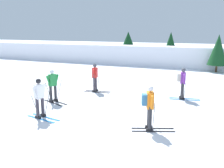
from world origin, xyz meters
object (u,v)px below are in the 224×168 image
at_px(skier_purple, 182,82).
at_px(skier_red, 95,77).
at_px(skier_green, 53,85).
at_px(conifer_far_centre, 218,50).
at_px(skier_orange, 149,106).
at_px(conifer_far_left, 170,46).
at_px(conifer_far_right, 128,43).
at_px(skier_white, 40,97).

distance_m(skier_purple, skier_red, 5.05).
height_order(skier_green, conifer_far_centre, conifer_far_centre).
relative_size(skier_orange, conifer_far_left, 0.49).
bearing_deg(skier_orange, skier_purple, 83.05).
height_order(skier_purple, conifer_far_left, conifer_far_left).
height_order(skier_orange, conifer_far_left, conifer_far_left).
xyz_separation_m(skier_green, conifer_far_right, (-1.70, 16.57, 1.26)).
height_order(skier_orange, conifer_far_right, conifer_far_right).
bearing_deg(skier_green, conifer_far_left, 79.32).
distance_m(skier_white, conifer_far_right, 18.93).
xyz_separation_m(skier_red, conifer_far_centre, (6.75, 10.52, 1.06)).
xyz_separation_m(skier_green, conifer_far_left, (3.11, 16.51, 1.09)).
xyz_separation_m(skier_orange, skier_green, (-5.48, 1.62, -0.04)).
height_order(skier_red, conifer_far_centre, conifer_far_centre).
height_order(skier_green, skier_white, same).
height_order(skier_red, conifer_far_left, conifer_far_left).
bearing_deg(conifer_far_right, skier_green, -84.15).
relative_size(skier_green, conifer_far_centre, 0.52).
xyz_separation_m(conifer_far_left, conifer_far_centre, (4.67, -3.21, -0.03)).
xyz_separation_m(skier_orange, skier_purple, (0.58, 4.78, -0.00)).
relative_size(conifer_far_right, conifer_far_centre, 1.05).
relative_size(skier_orange, skier_purple, 1.00).
xyz_separation_m(conifer_far_left, conifer_far_right, (-4.81, 0.06, 0.17)).
height_order(skier_white, conifer_far_centre, conifer_far_centre).
bearing_deg(skier_red, skier_orange, -44.65).
height_order(conifer_far_right, conifer_far_centre, conifer_far_right).
height_order(conifer_far_left, conifer_far_centre, conifer_far_left).
distance_m(skier_green, skier_red, 2.96).
distance_m(skier_orange, conifer_far_centre, 15.13).
bearing_deg(skier_red, skier_purple, 4.32).
distance_m(skier_green, skier_purple, 6.84).
distance_m(conifer_far_left, conifer_far_right, 4.81).
bearing_deg(skier_green, conifer_far_right, 95.85).
relative_size(skier_orange, skier_red, 1.00).
xyz_separation_m(skier_purple, conifer_far_left, (-2.95, 13.35, 1.05)).
height_order(skier_green, conifer_far_right, conifer_far_right).
xyz_separation_m(skier_white, conifer_far_left, (2.21, 18.64, 1.09)).
distance_m(skier_orange, skier_white, 4.60).
relative_size(skier_orange, skier_white, 1.00).
bearing_deg(skier_green, skier_purple, 27.50).
distance_m(skier_orange, skier_green, 5.72).
xyz_separation_m(skier_green, skier_purple, (6.06, 3.16, 0.04)).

